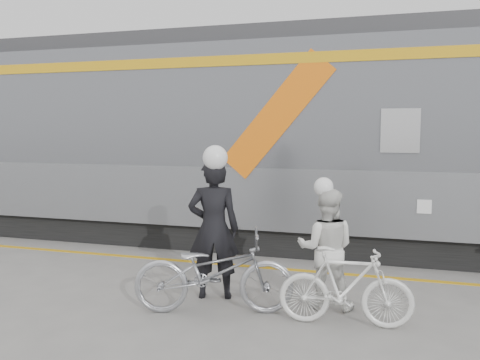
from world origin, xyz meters
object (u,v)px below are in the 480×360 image
at_px(bicycle_left, 214,272).
at_px(woman, 326,249).
at_px(bicycle_right, 346,287).
at_px(man, 214,229).

relative_size(bicycle_left, woman, 1.29).
relative_size(bicycle_left, bicycle_right, 1.28).
xyz_separation_m(woman, bicycle_right, (0.30, -0.55, -0.30)).
distance_m(bicycle_left, woman, 1.45).
bearing_deg(bicycle_right, woman, 23.91).
distance_m(man, woman, 1.51).
bearing_deg(man, woman, 165.45).
height_order(bicycle_left, woman, woman).
bearing_deg(man, bicycle_left, 93.82).
xyz_separation_m(man, bicycle_left, (0.20, -0.55, -0.42)).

